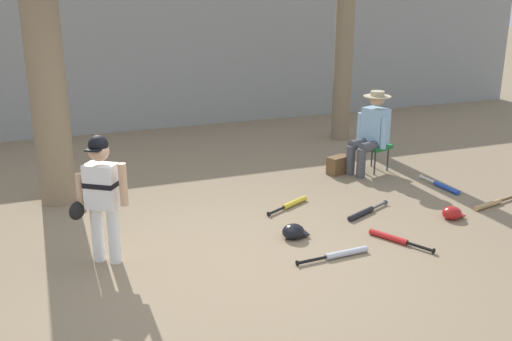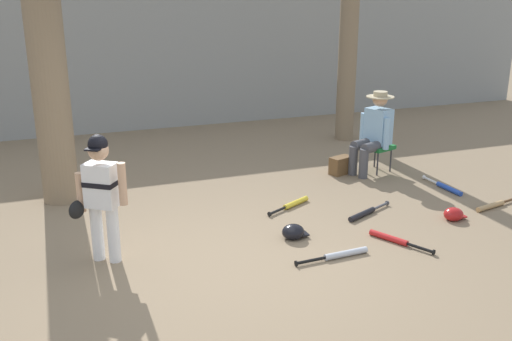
{
  "view_description": "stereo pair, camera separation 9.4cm",
  "coord_description": "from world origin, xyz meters",
  "views": [
    {
      "loc": [
        -1.73,
        -4.85,
        2.64
      ],
      "look_at": [
        0.44,
        0.7,
        0.75
      ],
      "focal_mm": 40.85,
      "sensor_mm": 36.0,
      "label": 1
    },
    {
      "loc": [
        -1.65,
        -4.89,
        2.64
      ],
      "look_at": [
        0.44,
        0.7,
        0.75
      ],
      "focal_mm": 40.85,
      "sensor_mm": 36.0,
      "label": 2
    }
  ],
  "objects": [
    {
      "name": "concrete_back_wall",
      "position": [
        0.0,
        6.3,
        1.25
      ],
      "size": [
        18.0,
        0.36,
        2.49
      ],
      "primitive_type": "cube",
      "color": "gray",
      "rests_on": "ground"
    },
    {
      "name": "tree_behind_spectator",
      "position": [
        3.44,
        4.15,
        2.0
      ],
      "size": [
        0.5,
        0.5,
        4.52
      ],
      "color": "#7F6B51",
      "rests_on": "ground"
    },
    {
      "name": "bat_wood_tan",
      "position": [
        3.52,
        0.44,
        0.03
      ],
      "size": [
        0.8,
        0.23,
        0.07
      ],
      "color": "tan",
      "rests_on": "ground"
    },
    {
      "name": "batting_helmet_red",
      "position": [
        2.79,
        0.29,
        0.07
      ],
      "size": [
        0.28,
        0.21,
        0.16
      ],
      "color": "#A81919",
      "rests_on": "ground"
    },
    {
      "name": "young_ballplayer",
      "position": [
        -1.2,
        0.64,
        0.74
      ],
      "size": [
        0.6,
        0.39,
        1.31
      ],
      "color": "white",
      "rests_on": "ground"
    },
    {
      "name": "ground_plane",
      "position": [
        0.0,
        0.0,
        0.0
      ],
      "size": [
        60.0,
        60.0,
        0.0
      ],
      "primitive_type": "plane",
      "color": "#7F6B51"
    },
    {
      "name": "handbag_beside_stool",
      "position": [
        2.39,
        2.33,
        0.13
      ],
      "size": [
        0.38,
        0.28,
        0.26
      ],
      "primitive_type": "cube",
      "rotation": [
        0.0,
        0.0,
        0.33
      ],
      "color": "brown",
      "rests_on": "ground"
    },
    {
      "name": "seated_spectator",
      "position": [
        2.85,
        2.24,
        0.64
      ],
      "size": [
        0.68,
        0.53,
        1.2
      ],
      "color": "#47474C",
      "rests_on": "ground"
    },
    {
      "name": "bat_yellow_trainer",
      "position": [
        1.18,
        1.35,
        0.03
      ],
      "size": [
        0.69,
        0.4,
        0.07
      ],
      "color": "yellow",
      "rests_on": "ground"
    },
    {
      "name": "batting_helmet_black",
      "position": [
        0.79,
        0.47,
        0.07
      ],
      "size": [
        0.3,
        0.23,
        0.17
      ],
      "color": "black",
      "rests_on": "ground"
    },
    {
      "name": "bat_aluminum_silver",
      "position": [
        1.05,
        -0.14,
        0.03
      ],
      "size": [
        0.83,
        0.1,
        0.07
      ],
      "color": "#B7BCC6",
      "rests_on": "ground"
    },
    {
      "name": "bat_blue_youth",
      "position": [
        3.4,
        1.2,
        0.03
      ],
      "size": [
        0.09,
        0.78,
        0.07
      ],
      "color": "#2347AD",
      "rests_on": "ground"
    },
    {
      "name": "bat_red_barrel",
      "position": [
        1.77,
        -0.01,
        0.03
      ],
      "size": [
        0.39,
        0.71,
        0.07
      ],
      "color": "red",
      "rests_on": "ground"
    },
    {
      "name": "folding_stool",
      "position": [
        2.94,
        2.27,
        0.36
      ],
      "size": [
        0.51,
        0.51,
        0.41
      ],
      "color": "#196B2D",
      "rests_on": "ground"
    },
    {
      "name": "bat_black_composite",
      "position": [
        1.87,
        0.77,
        0.03
      ],
      "size": [
        0.74,
        0.38,
        0.07
      ],
      "color": "black",
      "rests_on": "ground"
    }
  ]
}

